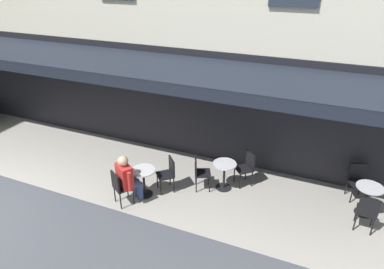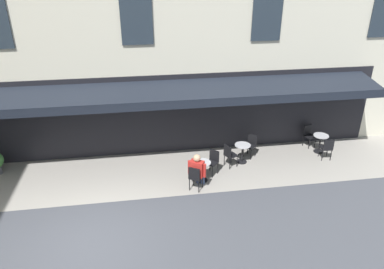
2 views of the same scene
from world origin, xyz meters
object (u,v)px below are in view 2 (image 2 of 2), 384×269
at_px(cafe_chair_black_facing_street, 229,154).
at_px(seated_patron_in_red, 198,169).
at_px(cafe_chair_black_corner_right, 195,176).
at_px(cafe_table_mid_terrace, 242,151).
at_px(cafe_table_streetside, 202,169).
at_px(cafe_chair_black_corner_left, 309,134).
at_px(cafe_table_far_end, 320,141).
at_px(cafe_chair_black_kerbside, 251,144).
at_px(cafe_chair_black_near_door, 213,160).
at_px(cafe_chair_black_by_window, 327,147).

distance_m(cafe_chair_black_facing_street, seated_patron_in_red, 1.81).
distance_m(cafe_chair_black_corner_right, seated_patron_in_red, 0.26).
bearing_deg(cafe_table_mid_terrace, cafe_chair_black_facing_street, 24.15).
relative_size(cafe_table_streetside, cafe_chair_black_corner_left, 0.82).
height_order(cafe_chair_black_facing_street, cafe_chair_black_corner_left, same).
height_order(cafe_chair_black_facing_street, cafe_table_streetside, cafe_chair_black_facing_street).
bearing_deg(cafe_table_far_end, cafe_chair_black_kerbside, -2.10).
bearing_deg(cafe_table_far_end, cafe_table_streetside, 15.14).
xyz_separation_m(cafe_chair_black_kerbside, cafe_chair_black_near_door, (1.75, 1.04, 0.00)).
relative_size(cafe_table_mid_terrace, cafe_table_streetside, 1.00).
distance_m(cafe_chair_black_facing_street, cafe_table_far_end, 3.94).
bearing_deg(cafe_table_mid_terrace, cafe_table_far_end, -174.48).
height_order(cafe_chair_black_facing_street, cafe_chair_black_corner_right, same).
distance_m(cafe_chair_black_by_window, seated_patron_in_red, 5.36).
bearing_deg(cafe_chair_black_corner_right, cafe_table_far_end, -160.56).
height_order(cafe_table_far_end, seated_patron_in_red, seated_patron_in_red).
height_order(cafe_chair_black_corner_right, seated_patron_in_red, seated_patron_in_red).
bearing_deg(cafe_table_far_end, cafe_chair_black_near_door, 11.50).
xyz_separation_m(cafe_chair_black_near_door, cafe_chair_black_by_window, (-4.56, -0.31, 0.00)).
distance_m(cafe_table_far_end, cafe_chair_black_by_window, 0.63).
bearing_deg(cafe_table_mid_terrace, cafe_chair_black_corner_left, -163.60).
relative_size(cafe_chair_black_near_door, cafe_table_far_end, 1.21).
relative_size(cafe_chair_black_facing_street, cafe_chair_black_near_door, 1.00).
relative_size(cafe_table_streetside, cafe_chair_black_by_window, 0.82).
height_order(cafe_table_mid_terrace, cafe_chair_black_facing_street, cafe_chair_black_facing_street).
xyz_separation_m(cafe_table_streetside, cafe_chair_black_corner_right, (0.33, 0.54, 0.06)).
bearing_deg(cafe_table_mid_terrace, cafe_table_streetside, 31.06).
height_order(cafe_chair_black_corner_right, cafe_chair_black_near_door, same).
distance_m(cafe_chair_black_kerbside, cafe_table_far_end, 2.86).
xyz_separation_m(cafe_table_streetside, cafe_table_far_end, (-5.07, -1.37, 0.00)).
distance_m(cafe_table_streetside, cafe_chair_black_near_door, 0.63).
bearing_deg(cafe_chair_black_near_door, cafe_chair_black_by_window, -176.15).
bearing_deg(cafe_table_mid_terrace, seated_patron_in_red, 35.55).
bearing_deg(cafe_chair_black_corner_left, cafe_table_mid_terrace, 16.40).
relative_size(cafe_table_mid_terrace, cafe_table_far_end, 1.00).
bearing_deg(cafe_table_far_end, seated_patron_in_red, 18.06).
bearing_deg(cafe_table_streetside, cafe_chair_black_corner_right, 58.03).
distance_m(cafe_chair_black_by_window, cafe_chair_black_corner_left, 1.24).
xyz_separation_m(cafe_chair_black_facing_street, cafe_chair_black_by_window, (-3.86, 0.05, 0.00)).
bearing_deg(cafe_chair_black_by_window, cafe_table_streetside, 8.39).
bearing_deg(cafe_chair_black_kerbside, cafe_chair_black_by_window, 165.35).
bearing_deg(cafe_chair_black_facing_street, cafe_chair_black_corner_left, -162.34).
distance_m(cafe_table_streetside, cafe_table_far_end, 5.25).
height_order(cafe_chair_black_near_door, seated_patron_in_red, seated_patron_in_red).
bearing_deg(seated_patron_in_red, cafe_chair_black_corner_right, 58.03).
bearing_deg(cafe_table_streetside, cafe_chair_black_by_window, -171.61).
height_order(cafe_chair_black_kerbside, cafe_chair_black_by_window, same).
distance_m(cafe_table_mid_terrace, cafe_chair_black_corner_right, 2.61).
relative_size(cafe_table_streetside, cafe_chair_black_near_door, 0.82).
distance_m(cafe_table_streetside, seated_patron_in_red, 0.46).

